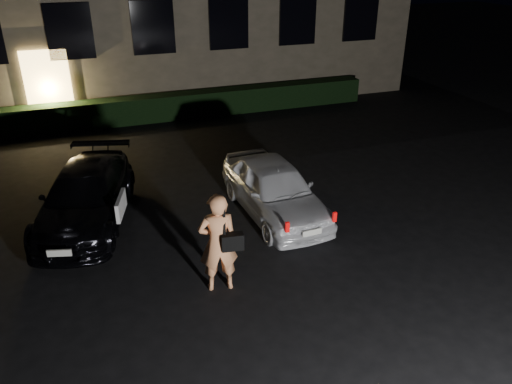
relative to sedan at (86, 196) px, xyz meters
name	(u,v)px	position (x,y,z in m)	size (l,w,h in m)	color
ground	(278,300)	(2.83, -3.96, -0.59)	(80.00, 80.00, 0.00)	black
hedge	(162,107)	(2.83, 6.54, -0.16)	(15.00, 0.70, 0.85)	black
sedan	(86,196)	(0.00, 0.00, 0.00)	(2.67, 4.33, 1.17)	black
hatch	(274,188)	(3.92, -1.08, 0.03)	(1.60, 3.65, 1.22)	white
man	(218,243)	(2.01, -3.28, 0.33)	(0.76, 0.52, 1.83)	#F39C64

